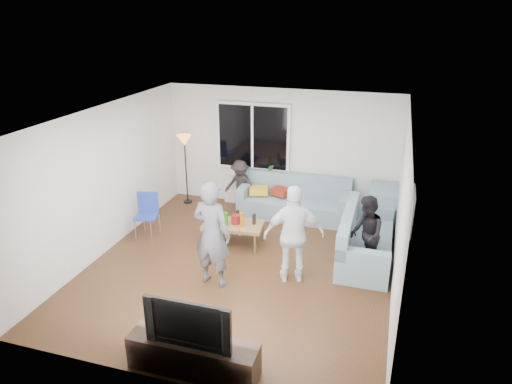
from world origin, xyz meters
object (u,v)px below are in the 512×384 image
(coffee_table, at_px, (233,233))
(side_chair, at_px, (147,217))
(floor_lamp, at_px, (186,170))
(spectator_right, at_px, (366,235))
(player_right, at_px, (294,235))
(television, at_px, (191,320))
(spectator_back, at_px, (240,185))
(sofa_right_section, at_px, (367,236))
(sofa_back_section, at_px, (294,198))
(player_left, at_px, (212,234))
(tv_console, at_px, (193,356))

(coffee_table, distance_m, side_chair, 1.69)
(floor_lamp, xyz_separation_m, spectator_right, (4.07, -1.83, -0.12))
(player_right, bearing_deg, television, 55.41)
(spectator_back, bearing_deg, coffee_table, -66.12)
(sofa_right_section, height_order, television, television)
(sofa_right_section, height_order, player_right, player_right)
(coffee_table, bearing_deg, sofa_right_section, 3.36)
(coffee_table, bearing_deg, spectator_right, -6.24)
(side_chair, bearing_deg, sofa_back_section, 20.31)
(side_chair, height_order, player_left, player_left)
(player_left, bearing_deg, television, 113.50)
(player_left, height_order, tv_console, player_left)
(player_left, xyz_separation_m, player_right, (1.20, 0.45, -0.05))
(player_right, bearing_deg, spectator_right, -166.67)
(side_chair, xyz_separation_m, television, (2.30, -3.02, 0.32))
(side_chair, relative_size, spectator_right, 0.65)
(side_chair, distance_m, player_right, 3.10)
(tv_console, bearing_deg, television, 180.00)
(floor_lamp, xyz_separation_m, television, (2.30, -4.83, -0.03))
(player_left, distance_m, player_right, 1.28)
(coffee_table, distance_m, spectator_right, 2.47)
(spectator_right, distance_m, television, 3.48)
(coffee_table, height_order, television, television)
(spectator_right, relative_size, spectator_back, 1.18)
(coffee_table, height_order, spectator_right, spectator_right)
(player_left, distance_m, television, 1.97)
(spectator_right, height_order, tv_console, spectator_right)
(side_chair, bearing_deg, coffee_table, -6.66)
(floor_lamp, relative_size, television, 1.46)
(floor_lamp, xyz_separation_m, spectator_back, (1.28, -0.03, -0.22))
(player_left, height_order, player_right, player_left)
(player_left, bearing_deg, sofa_right_section, -137.65)
(player_left, bearing_deg, side_chair, -23.12)
(player_left, bearing_deg, spectator_right, -145.36)
(coffee_table, height_order, spectator_back, spectator_back)
(floor_lamp, height_order, player_right, player_right)
(side_chair, xyz_separation_m, spectator_right, (4.07, -0.02, 0.23))
(floor_lamp, height_order, spectator_back, floor_lamp)
(television, bearing_deg, spectator_right, 59.46)
(coffee_table, distance_m, tv_console, 3.33)
(coffee_table, distance_m, player_right, 1.74)
(tv_console, bearing_deg, side_chair, 127.27)
(coffee_table, relative_size, floor_lamp, 0.71)
(sofa_right_section, xyz_separation_m, spectator_back, (-2.79, 1.40, 0.13))
(floor_lamp, distance_m, spectator_right, 4.47)
(player_right, xyz_separation_m, television, (-0.70, -2.35, -0.06))
(coffee_table, height_order, floor_lamp, floor_lamp)
(sofa_back_section, bearing_deg, sofa_right_section, -40.62)
(sofa_back_section, height_order, tv_console, sofa_back_section)
(spectator_right, bearing_deg, spectator_back, -139.60)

